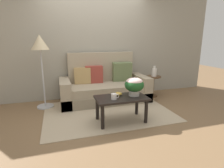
% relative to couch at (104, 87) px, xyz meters
% --- Properties ---
extents(ground_plane, '(14.00, 14.00, 0.00)m').
position_rel_couch_xyz_m(ground_plane, '(-0.12, -0.80, -0.33)').
color(ground_plane, brown).
extents(wall_back, '(6.40, 0.12, 2.77)m').
position_rel_couch_xyz_m(wall_back, '(-0.12, 0.46, 1.05)').
color(wall_back, gray).
rests_on(wall_back, ground).
extents(area_rug, '(2.48, 1.74, 0.01)m').
position_rel_couch_xyz_m(area_rug, '(-0.12, -0.72, -0.33)').
color(area_rug, tan).
rests_on(area_rug, ground).
extents(couch, '(2.05, 0.88, 1.13)m').
position_rel_couch_xyz_m(couch, '(0.00, 0.00, 0.00)').
color(couch, gray).
rests_on(couch, ground).
extents(coffee_table, '(0.90, 0.51, 0.46)m').
position_rel_couch_xyz_m(coffee_table, '(-0.01, -1.21, 0.04)').
color(coffee_table, black).
rests_on(coffee_table, ground).
extents(side_table, '(0.37, 0.37, 0.53)m').
position_rel_couch_xyz_m(side_table, '(1.27, -0.06, 0.03)').
color(side_table, '#4C331E').
rests_on(side_table, ground).
extents(floor_lamp, '(0.36, 0.36, 1.53)m').
position_rel_couch_xyz_m(floor_lamp, '(-1.35, -0.06, 0.91)').
color(floor_lamp, '#B2B2B7').
rests_on(floor_lamp, ground).
extents(potted_plant, '(0.34, 0.34, 0.33)m').
position_rel_couch_xyz_m(potted_plant, '(0.24, -1.20, 0.32)').
color(potted_plant, '#B7B2A8').
rests_on(potted_plant, coffee_table).
extents(coffee_mug, '(0.14, 0.09, 0.10)m').
position_rel_couch_xyz_m(coffee_mug, '(-0.17, -1.29, 0.17)').
color(coffee_mug, white).
rests_on(coffee_mug, coffee_table).
extents(snack_bowl, '(0.13, 0.13, 0.07)m').
position_rel_couch_xyz_m(snack_bowl, '(-0.03, -1.12, 0.16)').
color(snack_bowl, gold).
rests_on(snack_bowl, coffee_table).
extents(table_vase, '(0.12, 0.12, 0.26)m').
position_rel_couch_xyz_m(table_vase, '(1.27, -0.08, 0.30)').
color(table_vase, silver).
rests_on(table_vase, side_table).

